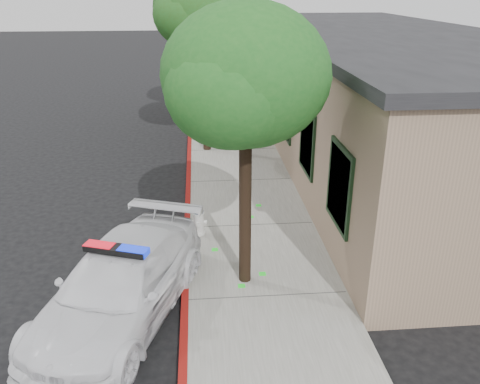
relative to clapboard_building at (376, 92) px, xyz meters
name	(u,v)px	position (x,y,z in m)	size (l,w,h in m)	color
ground	(182,307)	(-6.69, -9.00, -2.13)	(120.00, 120.00, 0.00)	black
sidewalk	(249,227)	(-5.09, -6.00, -2.05)	(3.20, 60.00, 0.15)	gray
red_curb	(187,230)	(-6.63, -6.00, -2.05)	(0.14, 60.00, 0.16)	maroon
clapboard_building	(376,92)	(0.00, 0.00, 0.00)	(7.30, 20.89, 4.24)	#967B62
police_car	(120,285)	(-7.76, -9.21, -1.44)	(3.35, 5.06, 1.48)	white
fire_hydrant	(199,221)	(-6.34, -6.37, -1.62)	(0.40, 0.35, 0.71)	white
street_tree_near	(246,82)	(-5.42, -8.40, 1.99)	(2.90, 3.01, 5.31)	black
street_tree_mid	(204,11)	(-5.99, 0.16, 2.69)	(3.27, 3.33, 6.19)	black
street_tree_far	(202,8)	(-5.97, 4.58, 2.61)	(3.51, 3.23, 6.11)	black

